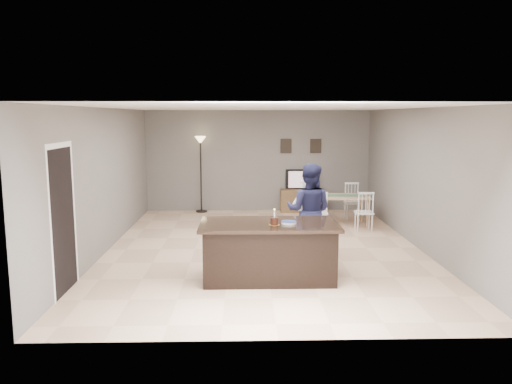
{
  "coord_description": "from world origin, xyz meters",
  "views": [
    {
      "loc": [
        -0.4,
        -9.39,
        2.55
      ],
      "look_at": [
        -0.16,
        -0.3,
        1.16
      ],
      "focal_mm": 35.0,
      "sensor_mm": 36.0,
      "label": 1
    }
  ],
  "objects_px": {
    "television": "(303,179)",
    "plate_stack": "(289,222)",
    "kitchen_island": "(269,251)",
    "birthday_cake": "(274,221)",
    "tv_console": "(303,200)",
    "man": "(309,211)",
    "floor_lamp": "(201,154)",
    "woman": "(306,216)",
    "dining_table": "(337,201)"
  },
  "relations": [
    {
      "from": "birthday_cake",
      "to": "floor_lamp",
      "type": "relative_size",
      "value": 0.13
    },
    {
      "from": "kitchen_island",
      "to": "birthday_cake",
      "type": "distance_m",
      "value": 0.53
    },
    {
      "from": "kitchen_island",
      "to": "man",
      "type": "bearing_deg",
      "value": 56.89
    },
    {
      "from": "man",
      "to": "birthday_cake",
      "type": "height_order",
      "value": "man"
    },
    {
      "from": "floor_lamp",
      "to": "birthday_cake",
      "type": "bearing_deg",
      "value": -74.45
    },
    {
      "from": "kitchen_island",
      "to": "dining_table",
      "type": "bearing_deg",
      "value": 65.4
    },
    {
      "from": "tv_console",
      "to": "birthday_cake",
      "type": "relative_size",
      "value": 4.75
    },
    {
      "from": "television",
      "to": "dining_table",
      "type": "height_order",
      "value": "television"
    },
    {
      "from": "kitchen_island",
      "to": "plate_stack",
      "type": "relative_size",
      "value": 9.04
    },
    {
      "from": "tv_console",
      "to": "television",
      "type": "relative_size",
      "value": 1.31
    },
    {
      "from": "kitchen_island",
      "to": "woman",
      "type": "distance_m",
      "value": 1.51
    },
    {
      "from": "plate_stack",
      "to": "birthday_cake",
      "type": "bearing_deg",
      "value": -161.12
    },
    {
      "from": "television",
      "to": "plate_stack",
      "type": "bearing_deg",
      "value": 81.06
    },
    {
      "from": "man",
      "to": "plate_stack",
      "type": "distance_m",
      "value": 1.35
    },
    {
      "from": "woman",
      "to": "plate_stack",
      "type": "distance_m",
      "value": 1.42
    },
    {
      "from": "dining_table",
      "to": "birthday_cake",
      "type": "bearing_deg",
      "value": -111.68
    },
    {
      "from": "woman",
      "to": "tv_console",
      "type": "bearing_deg",
      "value": -113.07
    },
    {
      "from": "woman",
      "to": "kitchen_island",
      "type": "bearing_deg",
      "value": 42.85
    },
    {
      "from": "television",
      "to": "floor_lamp",
      "type": "height_order",
      "value": "floor_lamp"
    },
    {
      "from": "plate_stack",
      "to": "tv_console",
      "type": "bearing_deg",
      "value": 80.95
    },
    {
      "from": "dining_table",
      "to": "floor_lamp",
      "type": "xyz_separation_m",
      "value": [
        -3.32,
        1.66,
        0.99
      ]
    },
    {
      "from": "television",
      "to": "kitchen_island",
      "type": "bearing_deg",
      "value": 77.99
    },
    {
      "from": "dining_table",
      "to": "television",
      "type": "bearing_deg",
      "value": 110.64
    },
    {
      "from": "man",
      "to": "plate_stack",
      "type": "xyz_separation_m",
      "value": [
        -0.48,
        -1.26,
        0.06
      ]
    },
    {
      "from": "kitchen_island",
      "to": "television",
      "type": "bearing_deg",
      "value": 77.99
    },
    {
      "from": "tv_console",
      "to": "woman",
      "type": "height_order",
      "value": "woman"
    },
    {
      "from": "tv_console",
      "to": "birthday_cake",
      "type": "xyz_separation_m",
      "value": [
        -1.13,
        -5.71,
        0.66
      ]
    },
    {
      "from": "floor_lamp",
      "to": "plate_stack",
      "type": "bearing_deg",
      "value": -72.11
    },
    {
      "from": "tv_console",
      "to": "man",
      "type": "bearing_deg",
      "value": -95.47
    },
    {
      "from": "man",
      "to": "floor_lamp",
      "type": "height_order",
      "value": "floor_lamp"
    },
    {
      "from": "television",
      "to": "man",
      "type": "distance_m",
      "value": 4.46
    },
    {
      "from": "floor_lamp",
      "to": "tv_console",
      "type": "bearing_deg",
      "value": -0.42
    },
    {
      "from": "tv_console",
      "to": "plate_stack",
      "type": "relative_size",
      "value": 5.04
    },
    {
      "from": "tv_console",
      "to": "birthday_cake",
      "type": "height_order",
      "value": "birthday_cake"
    },
    {
      "from": "woman",
      "to": "birthday_cake",
      "type": "xyz_separation_m",
      "value": [
        -0.67,
        -1.42,
        0.22
      ]
    },
    {
      "from": "kitchen_island",
      "to": "floor_lamp",
      "type": "height_order",
      "value": "floor_lamp"
    },
    {
      "from": "man",
      "to": "floor_lamp",
      "type": "bearing_deg",
      "value": -44.42
    },
    {
      "from": "dining_table",
      "to": "floor_lamp",
      "type": "height_order",
      "value": "floor_lamp"
    },
    {
      "from": "birthday_cake",
      "to": "television",
      "type": "bearing_deg",
      "value": 78.97
    },
    {
      "from": "tv_console",
      "to": "dining_table",
      "type": "height_order",
      "value": "dining_table"
    },
    {
      "from": "plate_stack",
      "to": "man",
      "type": "bearing_deg",
      "value": 69.23
    },
    {
      "from": "woman",
      "to": "floor_lamp",
      "type": "distance_m",
      "value": 4.94
    },
    {
      "from": "tv_console",
      "to": "man",
      "type": "xyz_separation_m",
      "value": [
        -0.42,
        -4.37,
        0.56
      ]
    },
    {
      "from": "woman",
      "to": "birthday_cake",
      "type": "distance_m",
      "value": 1.59
    },
    {
      "from": "man",
      "to": "tv_console",
      "type": "bearing_deg",
      "value": -77.56
    },
    {
      "from": "kitchen_island",
      "to": "floor_lamp",
      "type": "xyz_separation_m",
      "value": [
        -1.52,
        5.59,
        1.11
      ]
    },
    {
      "from": "kitchen_island",
      "to": "tv_console",
      "type": "relative_size",
      "value": 1.79
    },
    {
      "from": "birthday_cake",
      "to": "woman",
      "type": "bearing_deg",
      "value": 64.76
    },
    {
      "from": "television",
      "to": "woman",
      "type": "xyz_separation_m",
      "value": [
        -0.46,
        -4.36,
        -0.12
      ]
    },
    {
      "from": "tv_console",
      "to": "woman",
      "type": "distance_m",
      "value": 4.34
    }
  ]
}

